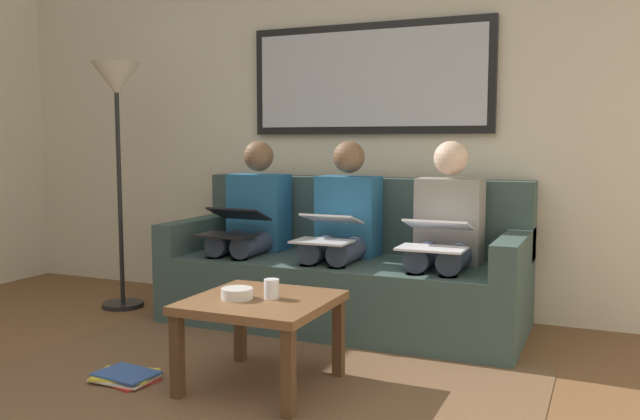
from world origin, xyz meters
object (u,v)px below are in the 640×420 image
at_px(framed_mirror, 368,79).
at_px(laptop_silver, 328,228).
at_px(couch, 346,273).
at_px(magazine_stack, 126,376).
at_px(cup, 272,289).
at_px(bowl, 237,293).
at_px(standing_lamp, 117,106).
at_px(person_middle, 343,227).
at_px(coffee_table, 261,311).
at_px(person_right, 252,222).
at_px(person_left, 445,233).
at_px(laptop_black, 233,223).
at_px(laptop_white, 435,235).

distance_m(framed_mirror, laptop_silver, 1.15).
xyz_separation_m(couch, framed_mirror, (0.00, -0.39, 1.24)).
bearing_deg(couch, magazine_stack, 67.97).
bearing_deg(laptop_silver, cup, 96.45).
distance_m(bowl, standing_lamp, 2.04).
bearing_deg(framed_mirror, person_middle, 90.00).
bearing_deg(coffee_table, laptop_silver, -86.68).
height_order(framed_mirror, person_right, framed_mirror).
bearing_deg(couch, bowl, 88.21).
bearing_deg(person_left, cup, 64.63).
bearing_deg(bowl, coffee_table, -147.91).
distance_m(laptop_silver, laptop_black, 0.64).
distance_m(framed_mirror, person_left, 1.23).
xyz_separation_m(couch, person_left, (-0.64, 0.07, 0.30)).
xyz_separation_m(magazine_stack, standing_lamp, (0.98, -1.15, 1.35)).
bearing_deg(standing_lamp, person_right, -167.67).
distance_m(laptop_white, laptop_silver, 0.64).
relative_size(person_right, magazine_stack, 3.48).
distance_m(coffee_table, person_left, 1.31).
xyz_separation_m(framed_mirror, laptop_black, (0.64, 0.69, -0.92)).
bearing_deg(laptop_black, person_left, -169.75).
bearing_deg(standing_lamp, couch, -170.20).
height_order(person_left, person_right, same).
bearing_deg(laptop_black, coffee_table, 127.06).
bearing_deg(framed_mirror, person_left, 144.48).
distance_m(laptop_black, standing_lamp, 1.17).
bearing_deg(laptop_black, person_middle, -160.12).
bearing_deg(standing_lamp, magazine_stack, 130.32).
bearing_deg(laptop_silver, bowl, 87.64).
bearing_deg(magazine_stack, laptop_white, -137.58).
distance_m(framed_mirror, person_right, 1.23).
bearing_deg(bowl, laptop_white, -125.12).
relative_size(framed_mirror, laptop_silver, 4.53).
xyz_separation_m(couch, laptop_black, (0.64, 0.30, 0.32)).
bearing_deg(person_right, standing_lamp, 12.33).
height_order(cup, laptop_silver, laptop_silver).
relative_size(framed_mirror, laptop_black, 4.35).
distance_m(person_right, magazine_stack, 1.47).
bearing_deg(person_left, magazine_stack, 48.03).
bearing_deg(standing_lamp, laptop_silver, 178.52).
bearing_deg(couch, laptop_white, 154.22).
relative_size(person_left, laptop_silver, 3.09).
bearing_deg(person_middle, cup, 95.10).
relative_size(framed_mirror, laptop_white, 4.63).
bearing_deg(magazine_stack, laptop_black, -86.60).
distance_m(couch, person_right, 0.71).
distance_m(person_middle, standing_lamp, 1.74).
relative_size(couch, coffee_table, 3.50).
height_order(bowl, person_middle, person_middle).
relative_size(person_middle, laptop_black, 2.97).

